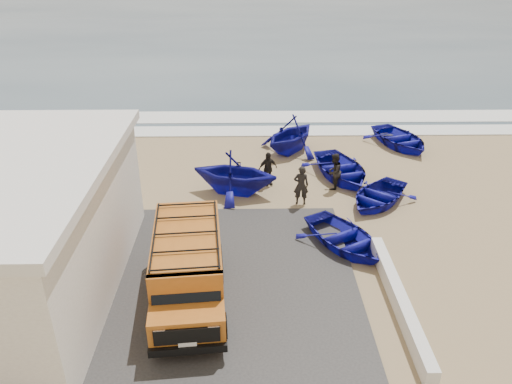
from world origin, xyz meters
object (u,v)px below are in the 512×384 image
object	(u,v)px
boat_mid_left	(235,173)
fisherman_back	(268,169)
van	(188,266)
boat_mid_right	(341,169)
fisherman_front	(301,185)
boat_far_left	(291,134)
boat_near_right	(378,195)
fisherman_middle	(334,172)
boat_far_right	(400,139)
parapet	(399,300)
boat_near_left	(344,238)

from	to	relation	value
boat_mid_left	fisherman_back	size ratio (longest dim) A/B	2.37
van	fisherman_back	distance (m)	8.17
boat_mid_right	fisherman_front	xyz separation A→B (m)	(-2.07, -2.50, 0.42)
boat_far_left	fisherman_front	xyz separation A→B (m)	(-0.01, -5.58, -0.11)
boat_near_right	fisherman_front	xyz separation A→B (m)	(-3.17, 0.01, 0.49)
boat_mid_right	fisherman_middle	distance (m)	1.30
boat_far_left	boat_far_right	distance (m)	5.84
parapet	fisherman_back	world-z (taller)	fisherman_back
van	parapet	bearing A→B (deg)	-10.55
parapet	van	bearing A→B (deg)	174.66
boat_near_right	boat_mid_right	xyz separation A→B (m)	(-1.10, 2.50, 0.06)
boat_near_left	boat_far_left	world-z (taller)	boat_far_left
boat_far_right	boat_far_left	bearing A→B (deg)	167.28
boat_far_right	fisherman_middle	distance (m)	6.47
boat_mid_right	boat_far_left	size ratio (longest dim) A/B	1.12
boat_mid_right	boat_far_left	world-z (taller)	boat_far_left
parapet	fisherman_front	xyz separation A→B (m)	(-2.28, 6.49, 0.57)
boat_near_right	boat_mid_left	distance (m)	6.00
parapet	boat_mid_right	bearing A→B (deg)	91.38
van	boat_far_left	xyz separation A→B (m)	(3.94, 11.48, -0.22)
boat_far_right	boat_near_left	bearing A→B (deg)	-135.02
boat_near_left	boat_mid_right	size ratio (longest dim) A/B	0.88
boat_near_right	fisherman_front	world-z (taller)	fisherman_front
parapet	boat_mid_left	xyz separation A→B (m)	(-4.99, 7.52, 0.68)
fisherman_middle	fisherman_back	xyz separation A→B (m)	(-2.83, 0.44, -0.05)
fisherman_back	van	bearing A→B (deg)	-132.77
boat_near_left	fisherman_back	xyz separation A→B (m)	(-2.52, 5.01, 0.39)
boat_mid_right	fisherman_middle	xyz separation A→B (m)	(-0.52, -1.13, 0.39)
parapet	boat_mid_right	size ratio (longest dim) A/B	1.48
boat_far_left	fisherman_middle	distance (m)	4.49
boat_near_left	boat_far_left	bearing A→B (deg)	68.10
boat_far_right	fisherman_front	distance (m)	8.52
van	fisherman_middle	bearing A→B (deg)	47.81
boat_far_right	fisherman_back	bearing A→B (deg)	-167.18
van	fisherman_front	xyz separation A→B (m)	(3.93, 5.91, -0.33)
van	fisherman_middle	world-z (taller)	van
boat_near_left	boat_mid_right	xyz separation A→B (m)	(0.83, 5.70, 0.05)
parapet	boat_near_left	bearing A→B (deg)	107.62
parapet	fisherman_front	distance (m)	6.90
boat_mid_right	van	bearing A→B (deg)	-140.03
boat_mid_left	boat_far_right	distance (m)	9.98
van	boat_mid_right	world-z (taller)	van
boat_near_right	boat_mid_right	world-z (taller)	boat_mid_right
boat_near_right	boat_far_left	world-z (taller)	boat_far_left
van	boat_mid_left	bearing A→B (deg)	74.81
van	fisherman_middle	size ratio (longest dim) A/B	3.23
fisherman_middle	fisherman_back	size ratio (longest dim) A/B	1.06
fisherman_middle	fisherman_back	distance (m)	2.87
van	boat_far_right	xyz separation A→B (m)	(9.71, 12.15, -0.76)
parapet	fisherman_back	distance (m)	9.04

